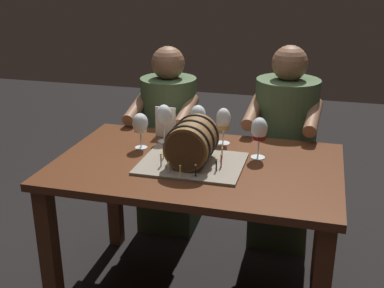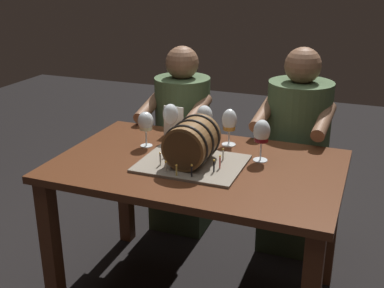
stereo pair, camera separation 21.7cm
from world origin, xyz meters
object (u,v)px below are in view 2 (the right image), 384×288
(dining_table, at_px, (198,185))
(wine_glass_rose, at_px, (204,117))
(wine_glass_empty, at_px, (171,115))
(wine_glass_white, at_px, (146,123))
(wine_glass_amber, at_px, (229,122))
(wine_glass_red, at_px, (262,133))
(person_seated_left, at_px, (183,148))
(barrel_cake, at_px, (192,145))
(menu_card, at_px, (174,122))
(person_seated_right, at_px, (295,159))

(dining_table, distance_m, wine_glass_rose, 0.37)
(wine_glass_rose, bearing_deg, wine_glass_empty, -162.59)
(wine_glass_white, bearing_deg, dining_table, -18.90)
(wine_glass_amber, bearing_deg, wine_glass_empty, -169.86)
(wine_glass_red, bearing_deg, wine_glass_amber, 143.98)
(person_seated_left, bearing_deg, wine_glass_rose, -54.04)
(barrel_cake, height_order, person_seated_left, person_seated_left)
(barrel_cake, bearing_deg, menu_card, 125.16)
(wine_glass_empty, relative_size, person_seated_left, 0.17)
(menu_card, distance_m, person_seated_right, 0.74)
(wine_glass_rose, xyz_separation_m, wine_glass_red, (0.33, -0.14, 0.00))
(barrel_cake, height_order, person_seated_right, person_seated_right)
(wine_glass_empty, xyz_separation_m, wine_glass_rose, (0.16, 0.05, -0.01))
(wine_glass_amber, distance_m, menu_card, 0.31)
(dining_table, bearing_deg, wine_glass_white, 161.10)
(wine_glass_amber, relative_size, person_seated_left, 0.16)
(dining_table, height_order, barrel_cake, barrel_cake)
(wine_glass_amber, bearing_deg, person_seated_left, 136.89)
(dining_table, xyz_separation_m, wine_glass_empty, (-0.23, 0.22, 0.25))
(dining_table, distance_m, wine_glass_empty, 0.41)
(menu_card, bearing_deg, barrel_cake, -52.95)
(wine_glass_empty, bearing_deg, wine_glass_white, -126.67)
(person_seated_left, bearing_deg, wine_glass_red, -40.96)
(wine_glass_rose, bearing_deg, wine_glass_red, -23.46)
(wine_glass_red, xyz_separation_m, person_seated_left, (-0.61, 0.53, -0.34))
(dining_table, height_order, wine_glass_white, wine_glass_white)
(wine_glass_empty, distance_m, wine_glass_amber, 0.30)
(person_seated_left, bearing_deg, wine_glass_amber, -43.11)
(wine_glass_empty, distance_m, person_seated_left, 0.57)
(person_seated_right, bearing_deg, dining_table, -117.71)
(dining_table, bearing_deg, wine_glass_empty, 136.17)
(wine_glass_empty, distance_m, menu_card, 0.10)
(wine_glass_red, xyz_separation_m, wine_glass_white, (-0.57, -0.02, -0.01))
(dining_table, bearing_deg, wine_glass_rose, 103.66)
(menu_card, bearing_deg, dining_table, -48.31)
(wine_glass_empty, height_order, wine_glass_amber, wine_glass_empty)
(wine_glass_rose, relative_size, person_seated_right, 0.16)
(barrel_cake, xyz_separation_m, wine_glass_amber, (0.08, 0.30, 0.03))
(wine_glass_red, relative_size, menu_card, 1.23)
(barrel_cake, distance_m, wine_glass_empty, 0.33)
(wine_glass_empty, bearing_deg, dining_table, -43.83)
(barrel_cake, relative_size, wine_glass_empty, 2.36)
(barrel_cake, distance_m, wine_glass_amber, 0.32)
(wine_glass_amber, distance_m, person_seated_right, 0.56)
(person_seated_left, bearing_deg, menu_card, -74.66)
(person_seated_right, bearing_deg, wine_glass_empty, -142.79)
(wine_glass_rose, distance_m, wine_glass_red, 0.36)
(wine_glass_red, bearing_deg, dining_table, -153.69)
(wine_glass_rose, xyz_separation_m, person_seated_right, (0.41, 0.38, -0.31))
(menu_card, relative_size, person_seated_left, 0.14)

